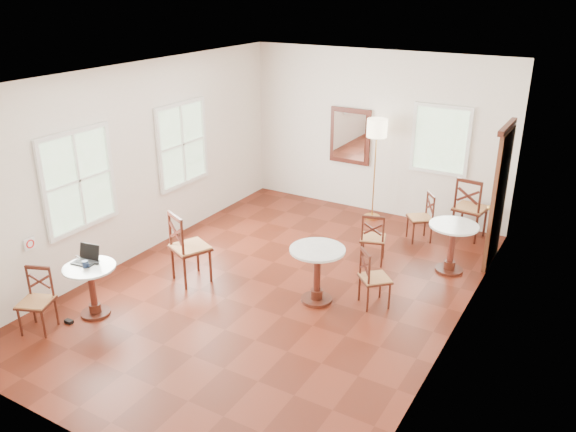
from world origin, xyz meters
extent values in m
plane|color=#5A1D0F|center=(0.00, 0.00, 0.00)|extent=(7.00, 7.00, 0.00)
cube|color=silver|center=(0.00, 3.50, 1.50)|extent=(5.00, 0.02, 3.00)
cube|color=silver|center=(0.00, -3.50, 1.50)|extent=(5.00, 0.02, 3.00)
cube|color=silver|center=(-2.50, 0.00, 1.50)|extent=(0.02, 7.00, 3.00)
cube|color=silver|center=(2.50, 0.00, 1.50)|extent=(0.02, 7.00, 3.00)
cube|color=white|center=(0.00, 0.00, 3.00)|extent=(5.00, 7.00, 0.02)
cube|color=#562C18|center=(2.46, 2.40, 1.05)|extent=(0.06, 0.90, 2.10)
cube|color=#431B10|center=(2.44, 2.40, 2.15)|extent=(0.08, 1.02, 0.08)
sphere|color=#BF8C3F|center=(2.40, 2.08, 1.00)|extent=(0.07, 0.07, 0.07)
cube|color=#4D1C14|center=(-0.50, 3.46, 1.40)|extent=(0.80, 0.05, 1.05)
cube|color=white|center=(-0.50, 3.43, 1.40)|extent=(0.64, 0.02, 0.88)
cube|color=white|center=(-2.47, -2.10, 0.95)|extent=(0.02, 0.16, 0.16)
torus|color=red|center=(-2.46, -2.10, 0.95)|extent=(0.02, 0.12, 0.12)
cube|color=white|center=(-2.47, -1.20, 1.55)|extent=(0.06, 1.22, 1.42)
cube|color=white|center=(-2.47, 1.00, 1.55)|extent=(0.06, 1.22, 1.42)
cube|color=white|center=(1.20, 3.47, 1.55)|extent=(1.02, 0.06, 1.22)
cylinder|color=#431B10|center=(-1.70, -1.85, 0.02)|extent=(0.38, 0.38, 0.04)
cylinder|color=#431B10|center=(-1.70, -1.85, 0.10)|extent=(0.15, 0.15, 0.11)
cylinder|color=#4D1C14|center=(-1.70, -1.85, 0.38)|extent=(0.09, 0.09, 0.57)
cylinder|color=#431B10|center=(-1.70, -1.85, 0.65)|extent=(0.13, 0.13, 0.06)
cylinder|color=silver|center=(-1.70, -1.85, 0.69)|extent=(0.67, 0.67, 0.03)
cylinder|color=#431B10|center=(0.67, -0.06, 0.02)|extent=(0.43, 0.43, 0.04)
cylinder|color=#431B10|center=(0.67, -0.06, 0.11)|extent=(0.17, 0.17, 0.13)
cylinder|color=#4D1C14|center=(0.67, -0.06, 0.43)|extent=(0.10, 0.10, 0.64)
cylinder|color=#431B10|center=(0.67, -0.06, 0.73)|extent=(0.15, 0.15, 0.06)
cylinder|color=silver|center=(0.67, -0.06, 0.78)|extent=(0.75, 0.75, 0.03)
cylinder|color=#431B10|center=(2.00, 1.74, 0.02)|extent=(0.41, 0.41, 0.04)
cylinder|color=#431B10|center=(2.00, 1.74, 0.10)|extent=(0.17, 0.17, 0.12)
cylinder|color=#4D1C14|center=(2.00, 1.74, 0.41)|extent=(0.09, 0.09, 0.62)
cylinder|color=#431B10|center=(2.00, 1.74, 0.70)|extent=(0.14, 0.14, 0.06)
cylinder|color=silver|center=(2.00, 1.74, 0.75)|extent=(0.72, 0.72, 0.03)
cylinder|color=#431B10|center=(-0.93, -0.35, 0.25)|extent=(0.04, 0.04, 0.51)
cylinder|color=#431B10|center=(-1.10, -0.72, 0.25)|extent=(0.04, 0.04, 0.51)
cylinder|color=#431B10|center=(-1.30, -0.18, 0.25)|extent=(0.04, 0.04, 0.51)
cylinder|color=#431B10|center=(-1.47, -0.55, 0.25)|extent=(0.04, 0.04, 0.51)
cube|color=#431B10|center=(-1.20, -0.45, 0.51)|extent=(0.66, 0.66, 0.03)
cube|color=#AC7245|center=(-1.20, -0.45, 0.53)|extent=(0.63, 0.63, 0.05)
cylinder|color=#431B10|center=(-1.10, -0.72, 0.79)|extent=(0.04, 0.04, 0.56)
cylinder|color=#431B10|center=(-1.47, -0.55, 0.79)|extent=(0.04, 0.04, 0.56)
cube|color=#431B10|center=(-1.28, -0.64, 1.05)|extent=(0.41, 0.21, 0.06)
cube|color=#4D1C14|center=(-1.28, -0.64, 0.80)|extent=(0.34, 0.18, 0.25)
cube|color=#4D1C14|center=(-1.28, -0.64, 0.80)|extent=(0.34, 0.18, 0.25)
cylinder|color=#431B10|center=(-2.10, -2.67, 0.19)|extent=(0.03, 0.03, 0.39)
cylinder|color=#431B10|center=(-2.22, -2.38, 0.19)|extent=(0.03, 0.03, 0.39)
cylinder|color=#431B10|center=(-1.81, -2.55, 0.19)|extent=(0.03, 0.03, 0.39)
cylinder|color=#431B10|center=(-1.93, -2.26, 0.19)|extent=(0.03, 0.03, 0.39)
cube|color=#431B10|center=(-2.01, -2.47, 0.39)|extent=(0.50, 0.50, 0.03)
cube|color=#AC7245|center=(-2.01, -2.47, 0.41)|extent=(0.47, 0.47, 0.03)
cylinder|color=#431B10|center=(-2.22, -2.38, 0.60)|extent=(0.03, 0.03, 0.43)
cylinder|color=#431B10|center=(-1.93, -2.26, 0.60)|extent=(0.03, 0.03, 0.43)
cube|color=#431B10|center=(-2.07, -2.32, 0.80)|extent=(0.32, 0.15, 0.04)
cube|color=#4D1C14|center=(-2.07, -2.32, 0.61)|extent=(0.27, 0.13, 0.19)
cube|color=#4D1C14|center=(-2.07, -2.32, 0.61)|extent=(0.27, 0.13, 0.19)
cylinder|color=#431B10|center=(0.97, 1.63, 0.20)|extent=(0.03, 0.03, 0.39)
cylinder|color=#431B10|center=(1.06, 1.33, 0.20)|extent=(0.03, 0.03, 0.39)
cylinder|color=#431B10|center=(0.66, 1.54, 0.20)|extent=(0.03, 0.03, 0.39)
cylinder|color=#431B10|center=(0.76, 1.24, 0.20)|extent=(0.03, 0.03, 0.39)
cube|color=#431B10|center=(0.86, 1.44, 0.40)|extent=(0.48, 0.48, 0.03)
cube|color=#AC7245|center=(0.86, 1.44, 0.41)|extent=(0.46, 0.46, 0.04)
cylinder|color=#431B10|center=(1.06, 1.33, 0.61)|extent=(0.03, 0.03, 0.44)
cylinder|color=#431B10|center=(0.76, 1.24, 0.61)|extent=(0.03, 0.03, 0.44)
cube|color=#431B10|center=(0.91, 1.29, 0.82)|extent=(0.33, 0.13, 0.04)
cube|color=#4D1C14|center=(0.91, 1.29, 0.62)|extent=(0.28, 0.10, 0.19)
cube|color=#4D1C14|center=(0.91, 1.29, 0.62)|extent=(0.28, 0.10, 0.19)
cylinder|color=#431B10|center=(1.60, 0.24, 0.19)|extent=(0.03, 0.03, 0.39)
cylinder|color=#431B10|center=(1.38, 0.03, 0.19)|extent=(0.03, 0.03, 0.39)
cylinder|color=#431B10|center=(1.39, 0.46, 0.19)|extent=(0.03, 0.03, 0.39)
cylinder|color=#431B10|center=(1.17, 0.25, 0.19)|extent=(0.03, 0.03, 0.39)
cube|color=#431B10|center=(1.38, 0.25, 0.39)|extent=(0.53, 0.53, 0.03)
cube|color=#AC7245|center=(1.38, 0.25, 0.40)|extent=(0.51, 0.51, 0.03)
cylinder|color=#431B10|center=(1.38, 0.03, 0.60)|extent=(0.03, 0.03, 0.43)
cylinder|color=#431B10|center=(1.17, 0.25, 0.60)|extent=(0.03, 0.03, 0.43)
cube|color=#431B10|center=(1.27, 0.14, 0.80)|extent=(0.25, 0.25, 0.04)
cube|color=#4D1C14|center=(1.27, 0.14, 0.61)|extent=(0.21, 0.21, 0.19)
cube|color=#4D1C14|center=(1.27, 0.14, 0.61)|extent=(0.21, 0.21, 0.19)
cylinder|color=#431B10|center=(2.14, 3.34, 0.26)|extent=(0.04, 0.04, 0.51)
cylinder|color=#431B10|center=(2.09, 2.93, 0.26)|extent=(0.04, 0.04, 0.51)
cylinder|color=#431B10|center=(1.74, 3.39, 0.26)|extent=(0.04, 0.04, 0.51)
cylinder|color=#431B10|center=(1.68, 2.98, 0.26)|extent=(0.04, 0.04, 0.51)
cube|color=#431B10|center=(1.91, 3.16, 0.52)|extent=(0.56, 0.56, 0.03)
cube|color=#AC7245|center=(1.91, 3.16, 0.54)|extent=(0.54, 0.54, 0.05)
cylinder|color=#431B10|center=(2.09, 2.93, 0.80)|extent=(0.04, 0.04, 0.57)
cylinder|color=#431B10|center=(1.68, 2.98, 0.80)|extent=(0.04, 0.04, 0.57)
cube|color=#431B10|center=(1.89, 2.96, 1.06)|extent=(0.43, 0.10, 0.06)
cube|color=#4D1C14|center=(1.89, 2.96, 0.81)|extent=(0.37, 0.08, 0.25)
cube|color=#4D1C14|center=(1.89, 2.96, 0.81)|extent=(0.37, 0.08, 0.25)
cylinder|color=#431B10|center=(1.01, 2.64, 0.19)|extent=(0.03, 0.03, 0.39)
cylinder|color=#431B10|center=(1.25, 2.83, 0.19)|extent=(0.03, 0.03, 0.39)
cylinder|color=#431B10|center=(1.20, 2.39, 0.19)|extent=(0.03, 0.03, 0.39)
cylinder|color=#431B10|center=(1.44, 2.58, 0.19)|extent=(0.03, 0.03, 0.39)
cube|color=#431B10|center=(1.23, 2.61, 0.39)|extent=(0.53, 0.53, 0.03)
cube|color=#AC7245|center=(1.23, 2.61, 0.41)|extent=(0.51, 0.51, 0.03)
cylinder|color=#431B10|center=(1.25, 2.83, 0.61)|extent=(0.03, 0.03, 0.43)
cylinder|color=#431B10|center=(1.44, 2.58, 0.61)|extent=(0.03, 0.03, 0.43)
cube|color=#431B10|center=(1.35, 2.70, 0.81)|extent=(0.22, 0.28, 0.04)
cube|color=#4D1C14|center=(1.35, 2.70, 0.61)|extent=(0.19, 0.24, 0.19)
cube|color=#4D1C14|center=(1.35, 2.70, 0.61)|extent=(0.19, 0.24, 0.19)
cylinder|color=#BF8C3F|center=(0.15, 3.15, 0.02)|extent=(0.30, 0.30, 0.03)
cylinder|color=#BF8C3F|center=(0.15, 3.15, 0.85)|extent=(0.03, 0.03, 1.70)
cylinder|color=beige|center=(0.15, 3.15, 1.70)|extent=(0.36, 0.36, 0.32)
cube|color=black|center=(-1.83, -1.80, 0.72)|extent=(0.33, 0.26, 0.02)
cube|color=black|center=(-1.83, -1.80, 0.73)|extent=(0.26, 0.16, 0.00)
cube|color=black|center=(-1.85, -1.69, 0.82)|extent=(0.31, 0.11, 0.20)
cube|color=silver|center=(-1.85, -1.69, 0.82)|extent=(0.27, 0.09, 0.17)
ellipsoid|color=black|center=(-1.67, -1.75, 0.72)|extent=(0.09, 0.06, 0.03)
cylinder|color=black|center=(-1.72, -1.88, 0.75)|extent=(0.08, 0.08, 0.09)
torus|color=black|center=(-1.68, -1.88, 0.75)|extent=(0.06, 0.01, 0.06)
cylinder|color=white|center=(-1.90, -1.84, 0.76)|extent=(0.06, 0.06, 0.10)
cube|color=black|center=(-1.83, -2.18, 0.02)|extent=(0.11, 0.07, 0.04)
camera|label=1|loc=(3.84, -6.27, 4.11)|focal=36.11mm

